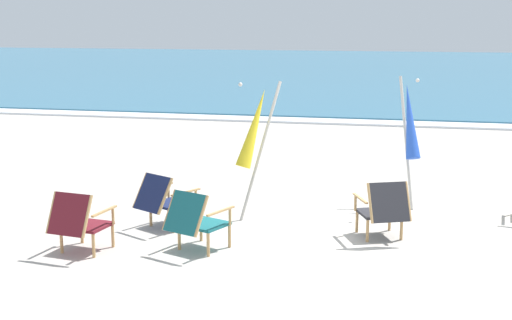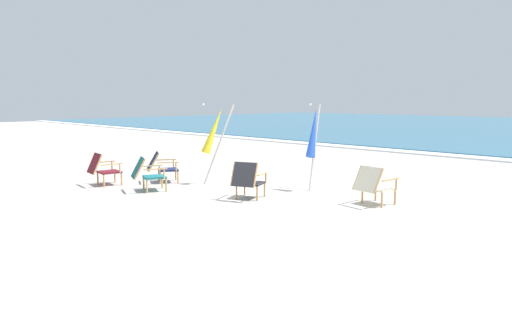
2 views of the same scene
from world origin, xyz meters
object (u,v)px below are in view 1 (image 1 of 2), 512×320
(beach_chair_back_right, at_px, (79,221))
(beach_chair_front_right, at_px, (196,219))
(beach_chair_mid_center, at_px, (164,199))
(umbrella_furled_yellow, at_px, (254,129))
(umbrella_furled_blue, at_px, (410,122))
(beach_chair_back_left, at_px, (384,208))

(beach_chair_back_right, height_order, beach_chair_front_right, beach_chair_back_right)
(beach_chair_front_right, bearing_deg, beach_chair_back_right, -164.44)
(beach_chair_mid_center, bearing_deg, beach_chair_back_right, -117.95)
(beach_chair_mid_center, relative_size, beach_chair_front_right, 1.04)
(beach_chair_mid_center, height_order, umbrella_furled_yellow, umbrella_furled_yellow)
(umbrella_furled_yellow, bearing_deg, beach_chair_mid_center, -142.66)
(beach_chair_back_right, height_order, umbrella_furled_blue, umbrella_furled_blue)
(umbrella_furled_yellow, bearing_deg, umbrella_furled_blue, 28.33)
(beach_chair_front_right, bearing_deg, umbrella_furled_blue, 48.41)
(umbrella_furled_yellow, relative_size, umbrella_furled_blue, 1.00)
(beach_chair_front_right, relative_size, umbrella_furled_yellow, 0.46)
(beach_chair_back_left, height_order, umbrella_furled_yellow, umbrella_furled_yellow)
(beach_chair_back_left, xyz_separation_m, umbrella_furled_yellow, (-1.89, 0.67, 0.88))
(umbrella_furled_yellow, height_order, umbrella_furled_blue, umbrella_furled_blue)
(umbrella_furled_blue, bearing_deg, beach_chair_mid_center, -148.45)
(beach_chair_mid_center, height_order, beach_chair_back_right, beach_chair_back_right)
(beach_chair_back_left, distance_m, umbrella_furled_blue, 2.06)
(beach_chair_mid_center, xyz_separation_m, beach_chair_back_right, (-0.66, -1.24, 0.01))
(beach_chair_back_right, xyz_separation_m, umbrella_furled_yellow, (1.75, 2.07, 0.88))
(beach_chair_front_right, bearing_deg, beach_chair_back_left, 24.23)
(beach_chair_mid_center, xyz_separation_m, beach_chair_front_right, (0.72, -0.86, 0.00))
(beach_chair_back_left, xyz_separation_m, umbrella_furled_blue, (0.28, 1.84, 0.88))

